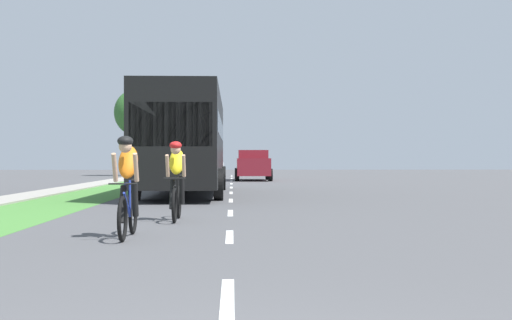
# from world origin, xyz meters

# --- Properties ---
(ground_plane) EXTENTS (120.00, 120.00, 0.00)m
(ground_plane) POSITION_xyz_m (0.00, 20.00, 0.00)
(ground_plane) COLOR #4C4C4F
(grass_verge) EXTENTS (2.44, 70.00, 0.01)m
(grass_verge) POSITION_xyz_m (-4.81, 20.00, 0.00)
(grass_verge) COLOR #478438
(grass_verge) RESTS_ON ground_plane
(sidewalk_concrete) EXTENTS (1.39, 70.00, 0.10)m
(sidewalk_concrete) POSITION_xyz_m (-6.73, 20.00, 0.00)
(sidewalk_concrete) COLOR #9E998E
(sidewalk_concrete) RESTS_ON ground_plane
(lane_markings_center) EXTENTS (0.12, 53.13, 0.01)m
(lane_markings_center) POSITION_xyz_m (0.00, 24.00, 0.00)
(lane_markings_center) COLOR white
(lane_markings_center) RESTS_ON ground_plane
(cyclist_lead) EXTENTS (0.42, 1.72, 1.58)m
(cyclist_lead) POSITION_xyz_m (-1.58, 7.54, 0.81)
(cyclist_lead) COLOR black
(cyclist_lead) RESTS_ON ground_plane
(cyclist_trailing) EXTENTS (0.42, 1.72, 1.58)m
(cyclist_trailing) POSITION_xyz_m (-1.07, 10.44, 0.81)
(cyclist_trailing) COLOR black
(cyclist_trailing) RESTS_ON ground_plane
(bus_black) EXTENTS (2.78, 11.60, 3.48)m
(bus_black) POSITION_xyz_m (-1.62, 20.88, 1.98)
(bus_black) COLOR black
(bus_black) RESTS_ON ground_plane
(suv_maroon) EXTENTS (2.15, 4.70, 1.79)m
(suv_maroon) POSITION_xyz_m (1.27, 36.53, 0.95)
(suv_maroon) COLOR maroon
(suv_maroon) RESTS_ON ground_plane
(sedan_white) EXTENTS (1.98, 4.30, 1.52)m
(sedan_white) POSITION_xyz_m (-1.48, 45.81, 0.77)
(sedan_white) COLOR silver
(sedan_white) RESTS_ON ground_plane
(street_tree_far) EXTENTS (3.12, 3.12, 6.54)m
(street_tree_far) POSITION_xyz_m (-7.35, 47.80, 4.81)
(street_tree_far) COLOR brown
(street_tree_far) RESTS_ON ground_plane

